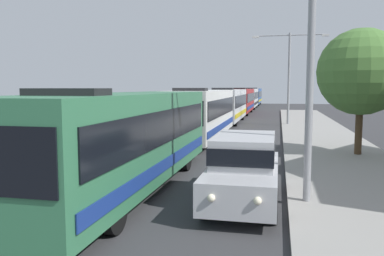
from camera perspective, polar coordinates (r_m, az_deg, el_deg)
bus_lead at (r=12.46m, az=-9.34°, el=-1.27°), size 2.58×11.80×3.21m
bus_second_in_line at (r=24.27m, az=1.48°, el=2.25°), size 2.58×11.20×3.21m
bus_middle at (r=36.51m, az=5.19°, el=3.44°), size 2.58×11.29×3.21m
bus_fourth_in_line at (r=48.91m, az=7.04°, el=4.03°), size 2.58×12.12×3.21m
bus_rear at (r=61.45m, az=8.15°, el=4.38°), size 2.58×10.72×3.21m
bus_tail_end at (r=73.84m, az=8.88°, el=4.61°), size 2.58×11.90×3.21m
white_suv at (r=11.10m, az=7.56°, el=-5.56°), size 1.86×4.93×1.90m
box_truck_oncoming at (r=70.91m, az=6.04°, el=4.61°), size 2.35×7.28×3.15m
streetlamp_near at (r=11.15m, az=17.05°, el=16.99°), size 5.40×0.28×8.73m
streetlamp_mid at (r=34.28m, az=13.90°, el=8.48°), size 6.20×0.28×7.62m
roadside_tree at (r=19.65m, az=23.31°, el=7.45°), size 3.95×3.95×5.76m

